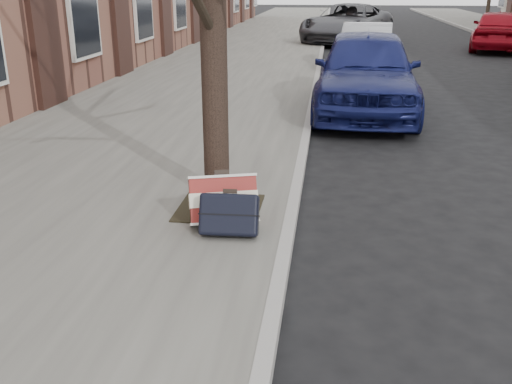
# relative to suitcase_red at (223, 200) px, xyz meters

# --- Properties ---
(ground) EXTENTS (120.00, 120.00, 0.00)m
(ground) POSITION_rel_suitcase_red_xyz_m (1.88, -0.81, -0.37)
(ground) COLOR black
(ground) RESTS_ON ground
(near_sidewalk) EXTENTS (5.00, 70.00, 0.12)m
(near_sidewalk) POSITION_rel_suitcase_red_xyz_m (-1.82, 14.19, -0.31)
(near_sidewalk) COLOR slate
(near_sidewalk) RESTS_ON ground
(dirt_patch) EXTENTS (0.85, 0.85, 0.02)m
(dirt_patch) POSITION_rel_suitcase_red_xyz_m (-0.12, 0.39, -0.24)
(dirt_patch) COLOR black
(dirt_patch) RESTS_ON near_sidewalk
(suitcase_red) EXTENTS (0.71, 0.52, 0.49)m
(suitcase_red) POSITION_rel_suitcase_red_xyz_m (0.00, 0.00, 0.00)
(suitcase_red) COLOR maroon
(suitcase_red) RESTS_ON near_sidewalk
(suitcase_navy) EXTENTS (0.56, 0.34, 0.43)m
(suitcase_navy) POSITION_rel_suitcase_red_xyz_m (0.10, -0.26, -0.03)
(suitcase_navy) COLOR black
(suitcase_navy) RESTS_ON near_sidewalk
(car_near_front) EXTENTS (1.97, 4.60, 1.55)m
(car_near_front) POSITION_rel_suitcase_red_xyz_m (1.62, 5.82, 0.41)
(car_near_front) COLOR #141952
(car_near_front) RESTS_ON ground
(car_near_mid) EXTENTS (1.67, 3.94, 1.26)m
(car_near_mid) POSITION_rel_suitcase_red_xyz_m (1.92, 11.41, 0.26)
(car_near_mid) COLOR #B0B2B8
(car_near_mid) RESTS_ON ground
(car_near_back) EXTENTS (4.19, 6.02, 1.53)m
(car_near_back) POSITION_rel_suitcase_red_xyz_m (1.56, 18.94, 0.40)
(car_near_back) COLOR #3E3F44
(car_near_back) RESTS_ON ground
(car_far_back) EXTENTS (2.73, 4.55, 1.45)m
(car_far_back) POSITION_rel_suitcase_red_xyz_m (6.80, 16.89, 0.36)
(car_far_back) COLOR maroon
(car_far_back) RESTS_ON ground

